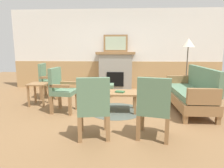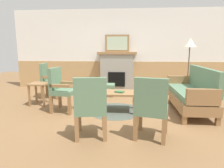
% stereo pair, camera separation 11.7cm
% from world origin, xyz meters
% --- Properties ---
extents(ground_plane, '(14.00, 14.00, 0.00)m').
position_xyz_m(ground_plane, '(0.00, 0.00, 0.00)').
color(ground_plane, olive).
extents(wall_back, '(7.20, 0.14, 2.70)m').
position_xyz_m(wall_back, '(0.00, 2.60, 1.31)').
color(wall_back, white).
rests_on(wall_back, ground_plane).
extents(fireplace, '(1.30, 0.44, 1.28)m').
position_xyz_m(fireplace, '(0.00, 2.35, 0.65)').
color(fireplace, gray).
rests_on(fireplace, ground_plane).
extents(framed_picture, '(0.80, 0.04, 0.56)m').
position_xyz_m(framed_picture, '(0.00, 2.35, 1.56)').
color(framed_picture, olive).
rests_on(framed_picture, fireplace).
extents(couch, '(0.70, 1.80, 0.98)m').
position_xyz_m(couch, '(1.79, 0.14, 0.40)').
color(couch, olive).
rests_on(couch, ground_plane).
extents(coffee_table, '(0.96, 0.56, 0.44)m').
position_xyz_m(coffee_table, '(0.11, -0.01, 0.39)').
color(coffee_table, olive).
rests_on(coffee_table, ground_plane).
extents(round_rug, '(1.25, 1.25, 0.01)m').
position_xyz_m(round_rug, '(0.11, -0.01, 0.00)').
color(round_rug, '#4C564C').
rests_on(round_rug, ground_plane).
extents(book_on_table, '(0.22, 0.19, 0.03)m').
position_xyz_m(book_on_table, '(0.20, -0.06, 0.46)').
color(book_on_table, '#33663D').
rests_on(book_on_table, coffee_table).
extents(footstool, '(0.40, 0.40, 0.36)m').
position_xyz_m(footstool, '(-0.21, 1.37, 0.28)').
color(footstool, olive).
rests_on(footstool, ground_plane).
extents(armchair_near_fireplace, '(0.53, 0.53, 0.98)m').
position_xyz_m(armchair_near_fireplace, '(-1.86, 1.05, 0.54)').
color(armchair_near_fireplace, olive).
rests_on(armchair_near_fireplace, ground_plane).
extents(armchair_by_window_left, '(0.53, 0.53, 0.98)m').
position_xyz_m(armchair_by_window_left, '(-1.10, -0.13, 0.54)').
color(armchair_by_window_left, olive).
rests_on(armchair_by_window_left, ground_plane).
extents(armchair_front_left, '(0.55, 0.55, 0.98)m').
position_xyz_m(armchair_front_left, '(-0.18, -1.38, 0.54)').
color(armchair_front_left, olive).
rests_on(armchair_front_left, ground_plane).
extents(armchair_front_center, '(0.58, 0.58, 0.98)m').
position_xyz_m(armchair_front_center, '(0.74, -1.35, 0.54)').
color(armchair_front_center, olive).
rests_on(armchair_front_center, ground_plane).
extents(side_table, '(0.44, 0.44, 0.55)m').
position_xyz_m(side_table, '(-1.82, 0.34, 0.43)').
color(side_table, olive).
rests_on(side_table, ground_plane).
extents(floor_lamp_by_couch, '(0.36, 0.36, 1.68)m').
position_xyz_m(floor_lamp_by_couch, '(2.11, 1.53, 1.45)').
color(floor_lamp_by_couch, '#332D28').
rests_on(floor_lamp_by_couch, ground_plane).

